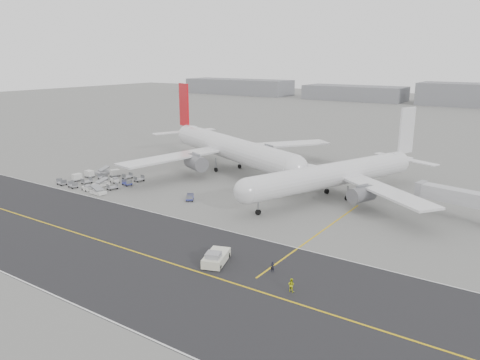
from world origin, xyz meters
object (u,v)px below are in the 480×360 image
Objects in this scene: ground_crew_a at (273,267)px; airliner_b at (337,174)px; airliner_a at (229,148)px; pushback_tug at (216,258)px; jet_bridge at (459,198)px; ground_crew_b at (291,285)px.

airliner_b is at bearing 95.72° from ground_crew_a.
airliner_a reaches higher than pushback_tug.
airliner_b is at bearing 68.93° from pushback_tug.
ground_crew_a is at bearing -58.03° from airliner_b.
jet_bridge reaches higher than pushback_tug.
jet_bridge is at bearing -105.12° from ground_crew_b.
ground_crew_b is at bearing -25.03° from pushback_tug.
ground_crew_a is (-17.72, -38.99, -3.44)m from jet_bridge.
jet_bridge is (59.04, -8.29, -2.08)m from airliner_a.
ground_crew_a is (8.53, 2.20, -0.10)m from pushback_tug.
pushback_tug is 4.17× the size of ground_crew_b.
airliner_a is 59.65m from jet_bridge.
ground_crew_b is at bearing -95.99° from jet_bridge.
airliner_b reaches higher than pushback_tug.
airliner_b is 30.91× the size of ground_crew_a.
airliner_b is 40.82m from ground_crew_a.
airliner_b is at bearing -77.85° from airliner_a.
pushback_tug reaches higher than ground_crew_a.
jet_bridge is 44.58m from ground_crew_b.
pushback_tug is 13.51m from ground_crew_b.
jet_bridge is at bearing 19.65° from airliner_b.
ground_crew_b is (12.03, -43.53, -4.36)m from airliner_b.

